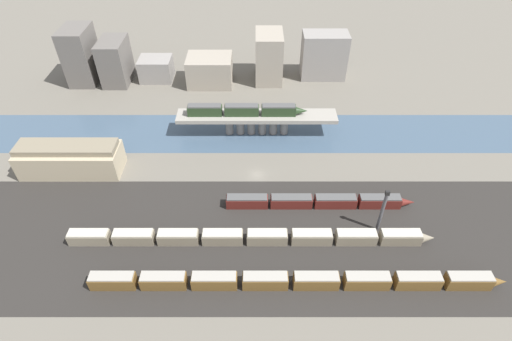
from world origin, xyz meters
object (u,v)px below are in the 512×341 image
object	(u,v)px
train_on_bridge	(245,110)
warehouse_building	(69,159)
train_yard_near	(295,281)
signal_tower	(381,211)
train_yard_far	(318,201)
train_yard_mid	(250,237)

from	to	relation	value
train_on_bridge	warehouse_building	xyz separation A→B (m)	(-50.89, -19.05, -4.43)
train_yard_near	signal_tower	world-z (taller)	signal_tower
train_yard_near	signal_tower	distance (m)	27.77
train_yard_far	warehouse_building	world-z (taller)	warehouse_building
train_yard_far	warehouse_building	size ratio (longest dim) A/B	1.75
train_yard_mid	train_yard_far	size ratio (longest dim) A/B	1.77
train_yard_mid	signal_tower	size ratio (longest dim) A/B	6.64
train_yard_near	train_yard_far	bearing A→B (deg)	72.24
signal_tower	train_on_bridge	bearing A→B (deg)	128.87
train_yard_mid	warehouse_building	size ratio (longest dim) A/B	3.10
train_yard_near	signal_tower	bearing A→B (deg)	36.81
train_yard_near	signal_tower	size ratio (longest dim) A/B	6.83
train_on_bridge	train_yard_near	distance (m)	60.06
train_on_bridge	warehouse_building	world-z (taller)	train_on_bridge
train_yard_near	train_yard_mid	world-z (taller)	train_yard_near
train_yard_mid	signal_tower	world-z (taller)	signal_tower
train_yard_far	signal_tower	bearing A→B (deg)	-30.82
train_on_bridge	train_yard_far	distance (m)	39.82
train_yard_far	warehouse_building	xyz separation A→B (m)	(-70.80, 14.66, 2.85)
warehouse_building	train_yard_near	bearing A→B (deg)	-32.05
train_on_bridge	train_yard_mid	size ratio (longest dim) A/B	0.43
train_on_bridge	train_yard_mid	distance (m)	46.55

